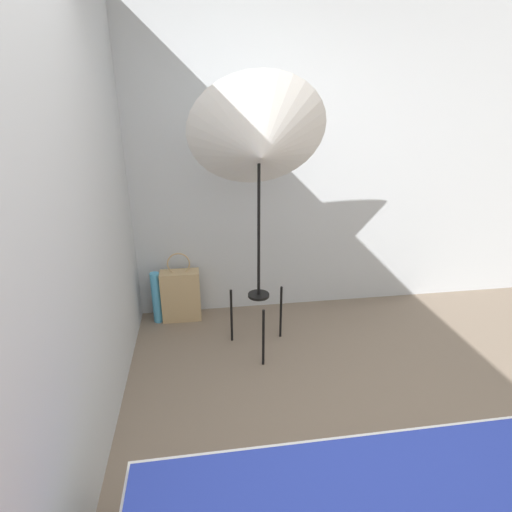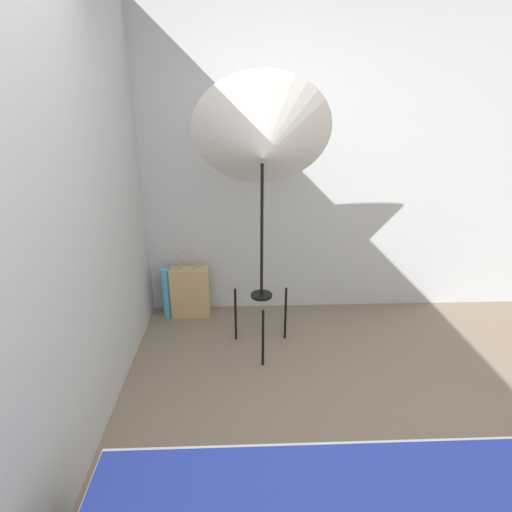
# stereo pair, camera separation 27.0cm
# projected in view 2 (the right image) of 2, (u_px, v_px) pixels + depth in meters

# --- Properties ---
(wall_back) EXTENTS (8.00, 0.05, 2.60)m
(wall_back) POSITION_uv_depth(u_px,v_px,m) (286.00, 169.00, 3.39)
(wall_back) COLOR #B7BCC1
(wall_back) RESTS_ON ground_plane
(wall_side_left) EXTENTS (0.05, 8.00, 2.60)m
(wall_side_left) POSITION_uv_depth(u_px,v_px,m) (81.00, 209.00, 2.16)
(wall_side_left) COLOR #B7BCC1
(wall_side_left) RESTS_ON ground_plane
(photo_umbrella) EXTENTS (0.95, 0.75, 2.02)m
(photo_umbrella) POSITION_uv_depth(u_px,v_px,m) (262.00, 147.00, 2.63)
(photo_umbrella) COLOR black
(photo_umbrella) RESTS_ON ground_plane
(tote_bag) EXTENTS (0.34, 0.15, 0.64)m
(tote_bag) POSITION_uv_depth(u_px,v_px,m) (190.00, 292.00, 3.59)
(tote_bag) COLOR tan
(tote_bag) RESTS_ON ground_plane
(paper_roll) EXTENTS (0.08, 0.08, 0.47)m
(paper_roll) POSITION_uv_depth(u_px,v_px,m) (167.00, 293.00, 3.57)
(paper_roll) COLOR #4CA3D1
(paper_roll) RESTS_ON ground_plane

